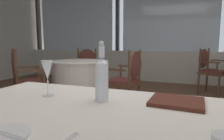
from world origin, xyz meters
TOP-DOWN VIEW (x-y plane):
  - window_wall_far at (-0.00, 3.70)m, footprint 9.09×0.14m
  - side_plate at (-0.10, -1.37)m, footprint 0.18×0.18m
  - butter_knife at (-0.10, -1.37)m, footprint 0.19×0.03m
  - water_bottle at (0.04, -0.87)m, footprint 0.07×0.07m
  - wine_glass at (-0.29, -0.90)m, footprint 0.07×0.07m
  - menu_book at (0.43, -0.79)m, footprint 0.28×0.24m
  - background_table_0 at (-1.28, 1.24)m, footprint 1.01×1.01m
  - dining_chair_0_0 at (-0.36, 1.09)m, footprint 0.53×0.59m
  - dining_chair_0_1 at (-1.61, 2.11)m, footprint 0.63×0.59m
  - dining_chair_0_2 at (-1.87, 0.51)m, footprint 0.66×0.65m
  - dining_chair_1_1 at (0.95, 2.70)m, footprint 0.62×0.65m

SIDE VIEW (x-z plane):
  - background_table_0 at x=-1.28m, z-range 0.00..0.76m
  - dining_chair_0_1 at x=-1.61m, z-range 0.08..1.03m
  - dining_chair_0_0 at x=-0.36m, z-range 0.08..1.04m
  - dining_chair_0_2 at x=-1.87m, z-range 0.07..1.05m
  - dining_chair_1_1 at x=0.95m, z-range 0.09..1.05m
  - side_plate at x=-0.10m, z-range 0.76..0.77m
  - menu_book at x=0.43m, z-range 0.76..0.78m
  - butter_knife at x=-0.10m, z-range 0.77..0.77m
  - water_bottle at x=0.04m, z-range 0.72..1.05m
  - wine_glass at x=-0.29m, z-range 0.80..1.01m
  - window_wall_far at x=0.00m, z-range -0.27..2.48m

